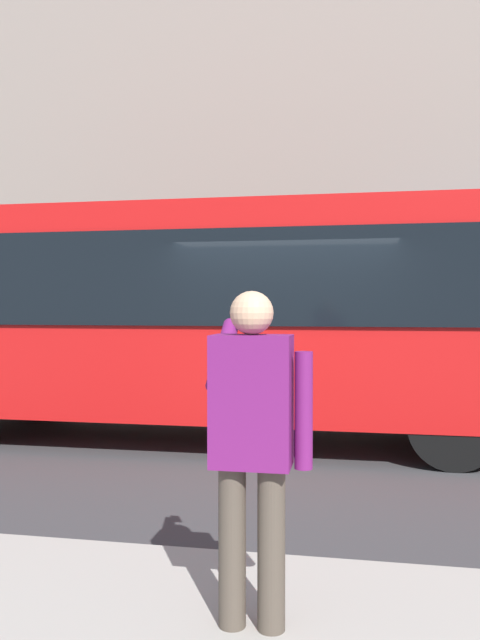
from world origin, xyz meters
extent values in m
plane|color=#38383A|center=(0.00, 0.00, 0.00)|extent=(60.00, 60.00, 0.00)
cube|color=gray|center=(0.00, -6.80, 6.00)|extent=(28.00, 0.80, 12.00)
cube|color=red|center=(1.17, -0.64, 1.70)|extent=(9.00, 2.50, 2.60)
cube|color=black|center=(1.17, 0.62, 2.10)|extent=(7.60, 0.06, 1.10)
cylinder|color=black|center=(4.17, -1.74, 0.50)|extent=(1.00, 0.28, 1.00)
cylinder|color=black|center=(-1.83, -1.74, 0.50)|extent=(1.00, 0.28, 1.00)
cylinder|color=black|center=(-1.83, 0.46, 0.50)|extent=(1.00, 0.28, 1.00)
cylinder|color=#4C4238|center=(-0.40, 4.47, 0.56)|extent=(0.14, 0.14, 0.82)
cylinder|color=#4C4238|center=(-0.20, 4.47, 0.56)|extent=(0.14, 0.14, 0.82)
cube|color=#6B1960|center=(-0.30, 4.47, 1.30)|extent=(0.40, 0.24, 0.66)
sphere|color=#D8A884|center=(-0.30, 4.47, 1.74)|extent=(0.22, 0.22, 0.22)
cylinder|color=#6B1960|center=(-0.56, 4.47, 1.26)|extent=(0.09, 0.09, 0.58)
cylinder|color=#6B1960|center=(-0.12, 4.31, 1.52)|extent=(0.09, 0.48, 0.37)
cube|color=black|center=(-0.20, 4.17, 1.72)|extent=(0.07, 0.01, 0.14)
camera|label=1|loc=(-0.82, 7.58, 1.77)|focal=35.51mm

